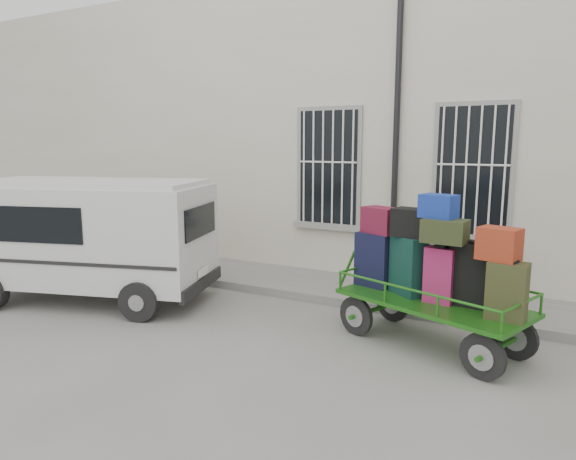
# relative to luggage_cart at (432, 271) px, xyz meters

# --- Properties ---
(ground) EXTENTS (80.00, 80.00, 0.00)m
(ground) POSITION_rel_luggage_cart_xyz_m (-2.23, -0.41, -1.04)
(ground) COLOR slate
(ground) RESTS_ON ground
(building) EXTENTS (24.00, 5.15, 6.00)m
(building) POSITION_rel_luggage_cart_xyz_m (-2.23, 5.09, 1.96)
(building) COLOR beige
(building) RESTS_ON ground
(sidewalk) EXTENTS (24.00, 1.70, 0.15)m
(sidewalk) POSITION_rel_luggage_cart_xyz_m (-2.23, 1.79, -0.97)
(sidewalk) COLOR slate
(sidewalk) RESTS_ON ground
(luggage_cart) EXTENTS (2.95, 1.92, 2.08)m
(luggage_cart) POSITION_rel_luggage_cart_xyz_m (0.00, 0.00, 0.00)
(luggage_cart) COLOR black
(luggage_cart) RESTS_ON ground
(van) EXTENTS (4.48, 2.84, 2.10)m
(van) POSITION_rel_luggage_cart_xyz_m (-5.72, -0.68, 0.16)
(van) COLOR silver
(van) RESTS_ON ground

